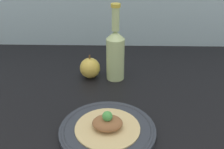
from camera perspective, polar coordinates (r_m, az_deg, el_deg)
ground_plane at (r=85.37cm, az=-1.02°, el=-7.95°), size 180.00×110.00×4.00cm
plate at (r=73.28cm, az=-0.98°, el=-12.00°), size 26.52×26.52×1.90cm
plated_food at (r=72.06cm, az=-0.99°, el=-10.84°), size 17.85×17.85×5.53cm
cider_bottle at (r=95.46cm, az=0.74°, el=4.82°), size 6.68×6.68×28.17cm
apple at (r=99.29cm, az=-4.81°, el=1.44°), size 7.72×7.72×9.20cm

